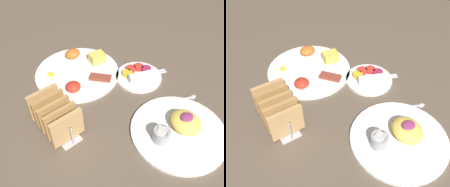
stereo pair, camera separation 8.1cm
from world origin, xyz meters
TOP-DOWN VIEW (x-y plane):
  - ground_plane at (0.00, 0.00)m, footprint 3.00×3.00m
  - plate_breakfast at (-0.02, 0.20)m, footprint 0.31×0.31m
  - plate_condiments at (0.13, 0.03)m, footprint 0.17×0.17m
  - plate_foreground at (0.05, -0.22)m, footprint 0.28×0.28m
  - toast_rack at (-0.21, 0.03)m, footprint 0.10×0.18m
  - teaspoon at (0.18, -0.14)m, footprint 0.12×0.06m

SIDE VIEW (x-z plane):
  - ground_plane at x=0.00m, z-range 0.00..0.00m
  - teaspoon at x=0.18m, z-range 0.00..0.01m
  - plate_breakfast at x=-0.02m, z-range -0.01..0.03m
  - plate_condiments at x=0.13m, z-range -0.01..0.03m
  - plate_foreground at x=0.05m, z-range -0.01..0.04m
  - toast_rack at x=-0.21m, z-range 0.00..0.10m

